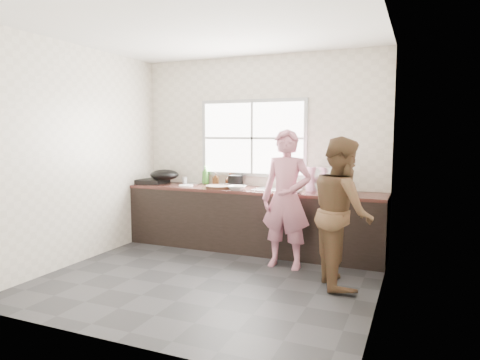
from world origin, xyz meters
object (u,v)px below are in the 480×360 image
at_px(woman, 286,204).
at_px(bottle_green, 205,175).
at_px(plate_food, 186,186).
at_px(dish_rack, 326,180).
at_px(bottle_brown_tall, 216,180).
at_px(black_pot, 235,180).
at_px(wok, 164,175).
at_px(cutting_board, 219,187).
at_px(glass_jar, 185,180).
at_px(pot_lid_left, 192,184).
at_px(bottle_brown_short, 230,180).
at_px(person_side, 342,212).
at_px(bowl_crabs, 290,190).
at_px(burner, 151,181).
at_px(bowl_held, 297,191).
at_px(bowl_mince, 237,188).
at_px(pot_lid_right, 189,183).

xyz_separation_m(woman, bottle_green, (-1.50, 0.78, 0.22)).
height_order(woman, plate_food, woman).
bearing_deg(plate_food, dish_rack, 3.23).
bearing_deg(bottle_brown_tall, black_pot, 8.33).
bearing_deg(wok, cutting_board, -6.27).
xyz_separation_m(glass_jar, pot_lid_left, (0.13, -0.01, -0.05)).
xyz_separation_m(bottle_green, dish_rack, (1.85, -0.21, 0.03)).
relative_size(bottle_green, bottle_brown_short, 1.63).
xyz_separation_m(person_side, pot_lid_left, (-2.40, 1.05, 0.07)).
bearing_deg(cutting_board, bottle_brown_tall, 124.41).
bearing_deg(cutting_board, glass_jar, 159.19).
bearing_deg(bowl_crabs, burner, 176.23).
distance_m(bowl_crabs, bowl_held, 0.14).
xyz_separation_m(bowl_mince, pot_lid_right, (-0.99, 0.44, -0.03)).
distance_m(bowl_mince, bowl_crabs, 0.72).
bearing_deg(pot_lid_right, bottle_brown_tall, -7.22).
distance_m(bottle_green, burner, 0.85).
height_order(wok, pot_lid_left, wok).
height_order(wok, dish_rack, dish_rack).
bearing_deg(bowl_crabs, cutting_board, 179.31).
xyz_separation_m(plate_food, pot_lid_right, (-0.13, 0.32, -0.00)).
xyz_separation_m(person_side, black_pot, (-1.72, 1.11, 0.14)).
distance_m(bottle_brown_short, pot_lid_right, 0.69).
xyz_separation_m(bowl_held, plate_food, (-1.68, 0.12, -0.02)).
distance_m(bowl_held, pot_lid_left, 1.75).
distance_m(plate_food, bottle_brown_tall, 0.44).
relative_size(woman, bowl_mince, 6.42).
relative_size(wok, dish_rack, 0.95).
xyz_separation_m(cutting_board, bottle_brown_short, (0.01, 0.35, 0.07)).
relative_size(woman, bottle_brown_tall, 9.26).
relative_size(bowl_held, burner, 0.45).
height_order(dish_rack, pot_lid_left, dish_rack).
relative_size(cutting_board, dish_rack, 0.85).
xyz_separation_m(bowl_held, wok, (-2.09, 0.20, 0.11)).
relative_size(woman, pot_lid_left, 6.43).
bearing_deg(cutting_board, woman, -21.53).
xyz_separation_m(wok, pot_lid_left, (0.38, 0.16, -0.13)).
height_order(bowl_mince, wok, wok).
bearing_deg(glass_jar, pot_lid_right, 65.90).
relative_size(person_side, cutting_board, 4.18).
bearing_deg(bowl_crabs, woman, -79.44).
relative_size(pot_lid_left, pot_lid_right, 1.09).
distance_m(bowl_held, burner, 2.36).
bearing_deg(pot_lid_left, burner, -168.70).
bearing_deg(bottle_green, dish_rack, -6.52).
xyz_separation_m(person_side, dish_rack, (-0.36, 0.92, 0.23)).
distance_m(wok, pot_lid_right, 0.40).
relative_size(person_side, dish_rack, 3.57).
bearing_deg(black_pot, person_side, -32.98).
xyz_separation_m(burner, pot_lid_right, (0.54, 0.21, -0.03)).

